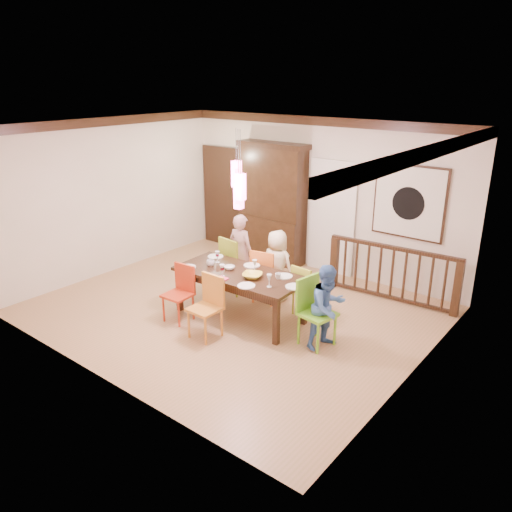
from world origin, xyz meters
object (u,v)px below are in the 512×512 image
Objects in this scene: china_hutch at (272,203)px; person_far_mid at (277,265)px; person_end_right at (328,307)px; dining_table at (240,278)px; chair_far_left at (237,260)px; chair_end_right at (318,308)px; person_far_left at (241,253)px; balustrade at (392,272)px.

person_far_mid is (1.23, -1.51, -0.59)m from china_hutch.
china_hutch is 3.65m from person_end_right.
chair_far_left reaches higher than dining_table.
person_far_left is at bearing 77.96° from chair_end_right.
balustrade is at bearing 50.04° from dining_table.
chair_end_right is at bearing 158.34° from person_far_left.
person_far_mid is at bearing -175.40° from person_far_left.
balustrade is at bearing -151.49° from person_far_left.
person_far_left reaches higher than person_far_mid.
china_hutch reaches higher than chair_end_right.
balustrade is at bearing -142.41° from chair_far_left.
person_far_mid is at bearing -160.14° from chair_far_left.
china_hutch is 1.71m from person_far_left.
person_far_left reaches higher than person_end_right.
person_end_right is (2.71, -2.36, -0.59)m from china_hutch.
person_far_left is at bearing -80.71° from chair_far_left.
balustrade is (1.59, 2.06, -0.16)m from dining_table.
person_end_right is at bearing -95.32° from balustrade.
chair_end_right reaches higher than dining_table.
person_far_mid is (-1.53, -1.16, 0.11)m from balustrade.
chair_far_left is at bearing 8.57° from person_far_mid.
chair_far_left is 0.45× the size of balustrade.
person_far_left is (-2.27, -1.22, 0.19)m from balustrade.
balustrade reaches higher than dining_table.
person_far_left is at bearing 0.26° from person_far_mid.
chair_end_right is 0.81× the size of person_end_right.
chair_far_left reaches higher than chair_end_right.
dining_table is at bearing 129.27° from person_far_left.
china_hutch is at bearing -54.85° from person_far_mid.
chair_far_left is at bearing 80.53° from chair_end_right.
person_far_left is 2.37m from person_end_right.
balustrade is 1.85× the size of person_far_mid.
china_hutch is (-1.17, 2.41, 0.54)m from dining_table.
china_hutch is at bearing 65.87° from person_end_right.
chair_far_left is 1.02× the size of chair_end_right.
person_end_right is (2.22, -0.80, -0.08)m from person_far_left.
person_far_mid reaches higher than dining_table.
balustrade is at bearing 5.01° from chair_end_right.
person_far_mid reaches higher than chair_end_right.
balustrade is 2.02m from person_end_right.
dining_table is at bearing 139.94° from chair_far_left.
chair_end_right is 0.81× the size of person_far_mid.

